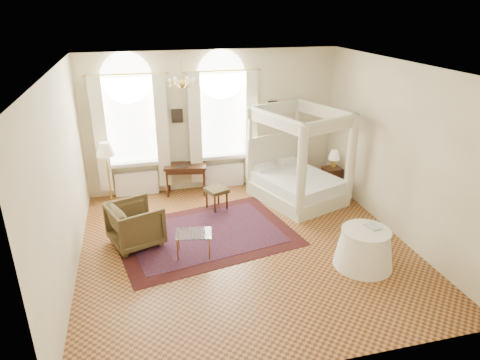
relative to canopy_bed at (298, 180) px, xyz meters
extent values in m
plane|color=#A0662E|center=(-1.70, -1.74, -0.48)|extent=(6.00, 6.00, 0.00)
plane|color=#F9EDBD|center=(-1.70, 1.26, 1.17)|extent=(6.00, 0.00, 6.00)
plane|color=#F9EDBD|center=(-1.70, -4.74, 1.17)|extent=(6.00, 0.00, 6.00)
plane|color=#F9EDBD|center=(-4.70, -1.74, 1.17)|extent=(0.00, 6.00, 6.00)
plane|color=#F9EDBD|center=(1.30, -1.74, 1.17)|extent=(0.00, 6.00, 6.00)
plane|color=white|center=(-1.70, -1.74, 2.82)|extent=(6.00, 6.00, 0.00)
cube|color=white|center=(-3.60, 1.23, 1.32)|extent=(1.10, 0.04, 1.90)
cylinder|color=white|center=(-3.60, 1.23, 2.27)|extent=(1.10, 0.04, 1.10)
cube|color=white|center=(-3.60, 1.14, 0.33)|extent=(1.32, 0.24, 0.08)
cube|color=beige|center=(-4.27, 1.06, 1.07)|extent=(0.28, 0.14, 2.60)
cube|color=beige|center=(-2.93, 1.06, 1.07)|extent=(0.28, 0.14, 2.60)
cube|color=white|center=(-3.60, 1.16, -0.18)|extent=(1.00, 0.12, 0.58)
cube|color=white|center=(-1.50, 1.23, 1.32)|extent=(1.10, 0.04, 1.90)
cylinder|color=white|center=(-1.50, 1.23, 2.27)|extent=(1.10, 0.04, 1.10)
cube|color=white|center=(-1.50, 1.14, 0.33)|extent=(1.32, 0.24, 0.08)
cube|color=beige|center=(-2.17, 1.06, 1.07)|extent=(0.28, 0.14, 2.60)
cube|color=beige|center=(-0.83, 1.06, 1.07)|extent=(0.28, 0.14, 2.60)
cube|color=white|center=(-1.50, 1.16, -0.18)|extent=(1.00, 0.12, 0.58)
cylinder|color=gold|center=(-2.60, -0.54, 2.62)|extent=(0.02, 0.02, 0.40)
sphere|color=gold|center=(-2.60, -0.54, 2.40)|extent=(0.16, 0.16, 0.16)
sphere|color=#FAECC2|center=(-2.38, -0.54, 2.47)|extent=(0.07, 0.07, 0.07)
sphere|color=#FAECC2|center=(-2.49, -0.35, 2.47)|extent=(0.07, 0.07, 0.07)
sphere|color=#FAECC2|center=(-2.71, -0.35, 2.47)|extent=(0.07, 0.07, 0.07)
sphere|color=#FAECC2|center=(-2.82, -0.54, 2.47)|extent=(0.07, 0.07, 0.07)
sphere|color=#FAECC2|center=(-2.71, -0.73, 2.47)|extent=(0.07, 0.07, 0.07)
sphere|color=#FAECC2|center=(-2.49, -0.73, 2.47)|extent=(0.07, 0.07, 0.07)
cube|color=black|center=(-2.55, 1.23, 1.37)|extent=(0.26, 0.03, 0.32)
cube|color=black|center=(-0.25, 1.23, 1.47)|extent=(0.22, 0.03, 0.26)
cube|color=beige|center=(0.00, 0.01, -0.32)|extent=(2.10, 2.32, 0.33)
cube|color=white|center=(0.00, 0.01, -0.03)|extent=(1.98, 2.20, 0.25)
cube|color=beige|center=(-0.32, 0.87, 0.33)|extent=(1.47, 0.60, 1.09)
cube|color=beige|center=(-0.98, 0.61, 0.56)|extent=(0.10, 0.10, 2.09)
cube|color=beige|center=(0.36, 1.10, 0.56)|extent=(0.10, 0.10, 2.09)
cube|color=beige|center=(-0.37, -1.08, 0.56)|extent=(0.10, 0.10, 2.09)
cube|color=beige|center=(0.98, -0.59, 0.56)|extent=(0.10, 0.10, 2.09)
cube|color=beige|center=(-0.31, 0.86, 1.60)|extent=(1.47, 0.60, 0.07)
cube|color=beige|center=(0.30, -0.83, 1.60)|extent=(1.47, 0.60, 0.07)
cube|color=beige|center=(-0.68, -0.23, 1.60)|extent=(0.72, 1.82, 0.07)
cube|color=beige|center=(0.67, 0.26, 1.60)|extent=(0.72, 1.82, 0.07)
cube|color=beige|center=(-0.31, 0.86, 1.48)|extent=(1.51, 0.58, 0.25)
cube|color=beige|center=(0.30, -0.83, 1.48)|extent=(1.51, 0.58, 0.25)
cube|color=beige|center=(-0.68, -0.23, 1.48)|extent=(0.70, 1.85, 0.25)
cube|color=beige|center=(0.67, 0.26, 1.48)|extent=(0.70, 1.85, 0.25)
cylinder|color=beige|center=(-0.37, -1.08, 0.65)|extent=(0.20, 0.20, 1.91)
cylinder|color=beige|center=(0.98, -0.59, 0.65)|extent=(0.20, 0.20, 1.91)
cube|color=#3C1C10|center=(1.00, 0.29, -0.19)|extent=(0.43, 0.40, 0.59)
cylinder|color=gold|center=(1.06, 0.38, 0.20)|extent=(0.12, 0.12, 0.20)
cone|color=#FAECC2|center=(1.06, 0.38, 0.40)|extent=(0.28, 0.28, 0.22)
cube|color=#3C1C10|center=(-2.45, 0.96, 0.22)|extent=(1.05, 0.68, 0.06)
cube|color=#3C1C10|center=(-2.45, 0.96, 0.13)|extent=(0.94, 0.57, 0.10)
cylinder|color=#3C1C10|center=(-2.84, 1.23, -0.14)|extent=(0.05, 0.05, 0.68)
cylinder|color=#3C1C10|center=(-1.99, 1.07, -0.14)|extent=(0.05, 0.05, 0.68)
cylinder|color=#3C1C10|center=(-2.91, 0.85, -0.14)|extent=(0.05, 0.05, 0.68)
cylinder|color=#3C1C10|center=(-2.07, 0.69, -0.14)|extent=(0.05, 0.05, 0.68)
imported|color=black|center=(-2.54, 0.87, 0.26)|extent=(0.38, 0.30, 0.03)
cube|color=#3F351B|center=(-1.91, -0.02, -0.03)|extent=(0.56, 0.56, 0.09)
cylinder|color=#3C1C10|center=(-1.99, -0.24, -0.28)|extent=(0.04, 0.04, 0.41)
cylinder|color=#3C1C10|center=(-1.70, -0.11, -0.28)|extent=(0.04, 0.04, 0.41)
cylinder|color=#3C1C10|center=(-2.12, 0.06, -0.28)|extent=(0.04, 0.04, 0.41)
cylinder|color=#3C1C10|center=(-1.83, 0.19, -0.28)|extent=(0.04, 0.04, 0.41)
imported|color=#45361D|center=(-3.68, -1.13, -0.07)|extent=(1.15, 1.14, 0.83)
cube|color=silver|center=(-2.68, -1.78, -0.05)|extent=(0.71, 0.55, 0.02)
cylinder|color=gold|center=(-2.99, -1.91, -0.27)|extent=(0.03, 0.03, 0.43)
cylinder|color=gold|center=(-2.43, -2.00, -0.27)|extent=(0.03, 0.03, 0.43)
cylinder|color=gold|center=(-2.93, -1.55, -0.27)|extent=(0.03, 0.03, 0.43)
cylinder|color=gold|center=(-2.37, -1.64, -0.27)|extent=(0.03, 0.03, 0.43)
cylinder|color=gold|center=(-4.18, 0.59, -0.47)|extent=(0.27, 0.27, 0.03)
cylinder|color=gold|center=(-4.18, 0.59, 0.19)|extent=(0.04, 0.04, 1.34)
cone|color=#FAECC2|center=(-4.18, 0.59, 0.90)|extent=(0.39, 0.39, 0.29)
cube|color=#3A100E|center=(-2.36, -1.13, -0.48)|extent=(3.76, 3.01, 0.01)
cube|color=black|center=(-2.36, -1.13, -0.47)|extent=(3.14, 2.40, 0.01)
cone|color=white|center=(0.13, -2.84, -0.15)|extent=(1.02, 1.02, 0.66)
cylinder|color=white|center=(0.13, -2.84, 0.19)|extent=(0.83, 0.83, 0.04)
imported|color=black|center=(0.19, -2.79, 0.22)|extent=(0.25, 0.30, 0.02)
camera|label=1|loc=(-3.50, -8.49, 3.77)|focal=32.00mm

